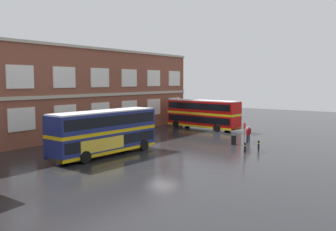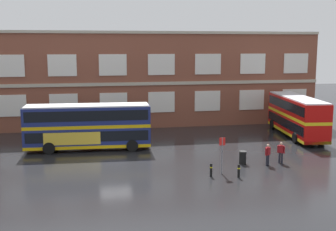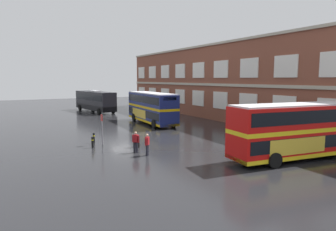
{
  "view_description": "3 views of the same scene",
  "coord_description": "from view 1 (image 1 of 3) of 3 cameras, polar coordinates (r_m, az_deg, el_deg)",
  "views": [
    {
      "loc": [
        -25.36,
        -18.73,
        6.74
      ],
      "look_at": [
        6.59,
        4.04,
        3.02
      ],
      "focal_mm": 38.94,
      "sensor_mm": 36.0,
      "label": 1
    },
    {
      "loc": [
        -2.17,
        -34.07,
        9.36
      ],
      "look_at": [
        4.78,
        2.64,
        3.26
      ],
      "focal_mm": 46.77,
      "sensor_mm": 36.0,
      "label": 2
    },
    {
      "loc": [
        33.52,
        -11.93,
        5.85
      ],
      "look_at": [
        7.03,
        2.45,
        2.18
      ],
      "focal_mm": 32.22,
      "sensor_mm": 36.0,
      "label": 3
    }
  ],
  "objects": [
    {
      "name": "double_decker_near",
      "position": [
        33.51,
        -9.87,
        -2.53
      ],
      "size": [
        11.11,
        3.25,
        4.07
      ],
      "color": "navy",
      "rests_on": "ground"
    },
    {
      "name": "safety_bollard_east",
      "position": [
        35.24,
        11.96,
        -4.91
      ],
      "size": [
        0.19,
        0.19,
        0.95
      ],
      "color": "black",
      "rests_on": "ground"
    },
    {
      "name": "double_decker_middle",
      "position": [
        51.44,
        5.45,
        0.28
      ],
      "size": [
        3.83,
        11.22,
        4.07
      ],
      "color": "red",
      "rests_on": "ground"
    },
    {
      "name": "ground_plane",
      "position": [
        33.44,
        -3.74,
        -6.22
      ],
      "size": [
        120.0,
        120.0,
        0.0
      ],
      "primitive_type": "plane",
      "color": "black"
    },
    {
      "name": "station_litter_bin",
      "position": [
        39.42,
        10.22,
        -3.74
      ],
      "size": [
        0.6,
        0.6,
        1.03
      ],
      "color": "black",
      "rests_on": "ground"
    },
    {
      "name": "waiting_passenger",
      "position": [
        40.63,
        12.29,
        -2.92
      ],
      "size": [
        0.57,
        0.47,
        1.7
      ],
      "color": "black",
      "rests_on": "ground"
    },
    {
      "name": "bus_stand_flag",
      "position": [
        36.12,
        11.85,
        -2.82
      ],
      "size": [
        0.44,
        0.1,
        2.7
      ],
      "color": "slate",
      "rests_on": "ground"
    },
    {
      "name": "brick_terminal_building",
      "position": [
        43.61,
        -21.93,
        3.08
      ],
      "size": [
        53.57,
        8.19,
        10.81
      ],
      "color": "brown",
      "rests_on": "ground"
    },
    {
      "name": "safety_bollard_west",
      "position": [
        36.7,
        13.99,
        -4.54
      ],
      "size": [
        0.19,
        0.19,
        0.95
      ],
      "color": "black",
      "rests_on": "ground"
    },
    {
      "name": "second_passenger",
      "position": [
        41.96,
        12.47,
        -2.66
      ],
      "size": [
        0.52,
        0.52,
        1.7
      ],
      "color": "black",
      "rests_on": "ground"
    }
  ]
}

